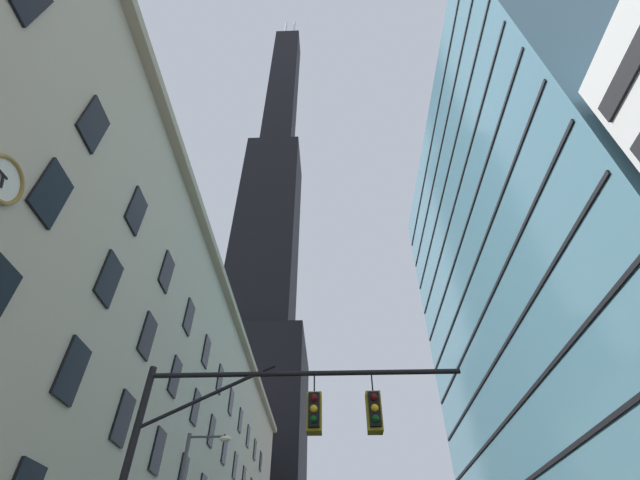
% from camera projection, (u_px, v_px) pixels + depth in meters
% --- Properties ---
extents(station_building, '(17.04, 68.94, 24.23)m').
position_uv_depth(station_building, '(109.00, 438.00, 34.02)').
color(station_building, '#BCAF93').
rests_on(station_building, ground).
extents(dark_skyscraper, '(23.38, 23.38, 229.23)m').
position_uv_depth(dark_skyscraper, '(263.00, 275.00, 112.87)').
color(dark_skyscraper, black).
rests_on(dark_skyscraper, ground).
extents(glass_office_midrise, '(15.40, 38.30, 48.01)m').
position_uv_depth(glass_office_midrise, '(558.00, 276.00, 37.91)').
color(glass_office_midrise, teal).
rests_on(glass_office_midrise, ground).
extents(traffic_signal_mast, '(8.93, 0.63, 6.66)m').
position_uv_depth(traffic_signal_mast, '(269.00, 436.00, 11.14)').
color(traffic_signal_mast, black).
rests_on(traffic_signal_mast, sidewalk_left).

